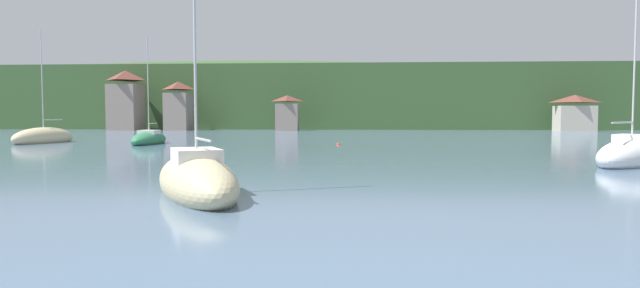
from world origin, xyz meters
name	(u,v)px	position (x,y,z in m)	size (l,w,h in m)	color
wooded_hillside	(285,105)	(-16.93, 159.63, 5.76)	(352.00, 65.90, 28.23)	#38562D
shore_building_west	(126,101)	(-43.13, 117.00, 5.71)	(5.87, 6.06, 11.77)	gray
shore_building_westcentral	(179,107)	(-32.35, 116.55, 4.62)	(4.78, 5.13, 9.53)	gray
shore_building_central	(287,113)	(-10.78, 115.75, 3.28)	(4.48, 3.43, 6.76)	gray
shore_building_eastcentral	(575,113)	(43.13, 116.16, 3.27)	(6.92, 4.30, 6.74)	#BCB29E
sailboat_far_0	(149,139)	(-18.92, 68.36, 0.44)	(2.96, 7.94, 11.22)	#2D754C
sailboat_mid_1	(197,180)	(-4.13, 36.04, 0.50)	(5.80, 8.27, 10.36)	#CCBC8E
sailboat_mid_5	(631,155)	(17.74, 48.64, 0.53)	(7.72, 7.83, 13.38)	white
sailboat_far_10	(44,138)	(-30.68, 69.54, 0.52)	(3.71, 8.72, 12.45)	#CCBC8E
mooring_buoy_near	(338,145)	(0.21, 67.91, 0.00)	(0.37, 0.37, 0.37)	red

